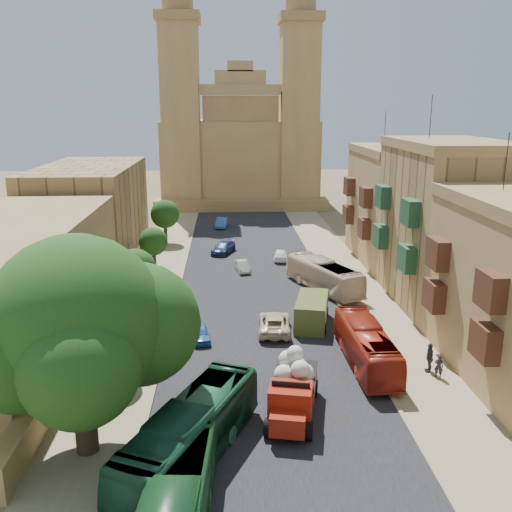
{
  "coord_description": "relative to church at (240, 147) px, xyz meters",
  "views": [
    {
      "loc": [
        -2.53,
        -21.17,
        16.51
      ],
      "look_at": [
        0.0,
        26.0,
        4.0
      ],
      "focal_mm": 40.0,
      "sensor_mm": 36.0,
      "label": 1
    }
  ],
  "objects": [
    {
      "name": "townhouse_c",
      "position": [
        15.95,
        -53.61,
        -2.61
      ],
      "size": [
        9.0,
        14.0,
        17.4
      ],
      "color": "#9E7C47",
      "rests_on": "ground"
    },
    {
      "name": "west_building_mid",
      "position": [
        -18.0,
        -34.61,
        -4.52
      ],
      "size": [
        10.0,
        22.0,
        10.0
      ],
      "primitive_type": "cube",
      "color": "#9E7C47",
      "rests_on": "ground"
    },
    {
      "name": "car_dkblue",
      "position": [
        -2.87,
        -36.04,
        -8.87
      ],
      "size": [
        3.26,
        4.81,
        1.29
      ],
      "primitive_type": "imported",
      "rotation": [
        0.0,
        0.0,
        -0.36
      ],
      "color": "navy",
      "rests_on": "ground"
    },
    {
      "name": "olive_pickup",
      "position": [
        4.0,
        -58.61,
        -8.46
      ],
      "size": [
        3.37,
        5.6,
        2.16
      ],
      "color": "#4E5A22",
      "rests_on": "ground"
    },
    {
      "name": "bus_cream_east",
      "position": [
        6.39,
        -50.05,
        -8.13
      ],
      "size": [
        6.11,
        10.03,
        2.77
      ],
      "primitive_type": "imported",
      "rotation": [
        0.0,
        0.0,
        3.55
      ],
      "color": "beige",
      "rests_on": "ground"
    },
    {
      "name": "bus_green_north",
      "position": [
        -4.35,
        -75.82,
        -7.99
      ],
      "size": [
        6.91,
        11.04,
        3.06
      ],
      "primitive_type": "imported",
      "rotation": [
        0.0,
        0.0,
        -0.43
      ],
      "color": "#194D31",
      "rests_on": "ground"
    },
    {
      "name": "car_blue_b",
      "position": [
        -3.15,
        -21.72,
        -8.85
      ],
      "size": [
        1.79,
        4.17,
        1.34
      ],
      "primitive_type": "imported",
      "rotation": [
        0.0,
        0.0,
        -0.09
      ],
      "color": "#3B69AC",
      "rests_on": "ground"
    },
    {
      "name": "red_truck",
      "position": [
        0.99,
        -71.74,
        -7.91
      ],
      "size": [
        3.6,
        6.57,
        3.65
      ],
      "color": "#971C0B",
      "rests_on": "ground"
    },
    {
      "name": "car_white_a",
      "position": [
        -0.92,
        -43.59,
        -8.97
      ],
      "size": [
        1.71,
        3.48,
        1.1
      ],
      "primitive_type": "imported",
      "rotation": [
        0.0,
        0.0,
        0.17
      ],
      "color": "beige",
      "rests_on": "ground"
    },
    {
      "name": "pedestrian_c",
      "position": [
        10.3,
        -67.03,
        -8.54
      ],
      "size": [
        0.58,
        1.18,
        1.95
      ],
      "primitive_type": "imported",
      "rotation": [
        0.0,
        0.0,
        4.62
      ],
      "color": "#39393B",
      "rests_on": "ground"
    },
    {
      "name": "bus_green_south",
      "position": [
        -4.66,
        -80.97,
        -8.11
      ],
      "size": [
        3.11,
        10.24,
        2.81
      ],
      "primitive_type": "imported",
      "rotation": [
        0.0,
        0.0,
        -0.07
      ],
      "color": "#1A5427",
      "rests_on": "ground"
    },
    {
      "name": "west_building_low",
      "position": [
        -18.0,
        -60.61,
        -5.32
      ],
      "size": [
        10.0,
        28.0,
        8.4
      ],
      "primitive_type": "cube",
      "color": "olive",
      "rests_on": "ground"
    },
    {
      "name": "west_wall",
      "position": [
        -12.5,
        -58.61,
        -8.62
      ],
      "size": [
        1.0,
        40.0,
        1.8
      ],
      "primitive_type": "cube",
      "color": "olive",
      "rests_on": "ground"
    },
    {
      "name": "car_blue_a",
      "position": [
        -4.51,
        -61.21,
        -8.97
      ],
      "size": [
        1.74,
        3.33,
        1.08
      ],
      "primitive_type": "imported",
      "rotation": [
        0.0,
        0.0,
        0.15
      ],
      "color": "#326FAF",
      "rests_on": "ground"
    },
    {
      "name": "church",
      "position": [
        0.0,
        0.0,
        0.0
      ],
      "size": [
        28.0,
        22.5,
        36.3
      ],
      "color": "olive",
      "rests_on": "ground"
    },
    {
      "name": "bus_red_east",
      "position": [
        6.5,
        -65.79,
        -8.17
      ],
      "size": [
        2.43,
        9.71,
        2.69
      ],
      "primitive_type": "imported",
      "rotation": [
        0.0,
        0.0,
        3.16
      ],
      "color": "#9F2716",
      "rests_on": "ground"
    },
    {
      "name": "road_surface",
      "position": [
        0.0,
        -48.61,
        -9.51
      ],
      "size": [
        14.0,
        140.0,
        0.01
      ],
      "primitive_type": "cube",
      "color": "black",
      "rests_on": "ground"
    },
    {
      "name": "ground",
      "position": [
        0.0,
        -78.61,
        -9.52
      ],
      "size": [
        260.0,
        260.0,
        0.0
      ],
      "primitive_type": "plane",
      "color": "brown"
    },
    {
      "name": "street_tree_b",
      "position": [
        -10.0,
        -54.61,
        -6.0
      ],
      "size": [
        3.42,
        3.42,
        5.25
      ],
      "color": "#38261C",
      "rests_on": "ground"
    },
    {
      "name": "street_tree_c",
      "position": [
        -10.0,
        -42.61,
        -6.51
      ],
      "size": [
        2.93,
        2.93,
        4.5
      ],
      "color": "#38261C",
      "rests_on": "ground"
    },
    {
      "name": "kerb_east",
      "position": [
        7.0,
        -48.61,
        -9.46
      ],
      "size": [
        0.25,
        140.0,
        0.12
      ],
      "primitive_type": "cube",
      "color": "#8B7A5B",
      "rests_on": "ground"
    },
    {
      "name": "sidewalk_west",
      "position": [
        -9.5,
        -48.61,
        -9.51
      ],
      "size": [
        5.0,
        140.0,
        0.01
      ],
      "primitive_type": "cube",
      "color": "#8B7A5B",
      "rests_on": "ground"
    },
    {
      "name": "pedestrian_a",
      "position": [
        10.61,
        -67.85,
        -8.76
      ],
      "size": [
        0.65,
        0.55,
        1.5
      ],
      "primitive_type": "imported",
      "rotation": [
        0.0,
        0.0,
        2.73
      ],
      "color": "black",
      "rests_on": "ground"
    },
    {
      "name": "ficus_tree",
      "position": [
        -9.4,
        -74.61,
        -3.06
      ],
      "size": [
        10.92,
        10.05,
        10.92
      ],
      "color": "#38261C",
      "rests_on": "ground"
    },
    {
      "name": "townhouse_d",
      "position": [
        15.95,
        -39.61,
        -3.36
      ],
      "size": [
        9.0,
        14.0,
        15.9
      ],
      "color": "olive",
      "rests_on": "ground"
    },
    {
      "name": "car_cream",
      "position": [
        1.0,
        -59.87,
        -8.82
      ],
      "size": [
        2.69,
        5.19,
        1.4
      ],
      "primitive_type": "imported",
      "rotation": [
        0.0,
        0.0,
        3.07
      ],
      "color": "beige",
      "rests_on": "ground"
    },
    {
      "name": "street_tree_d",
      "position": [
        -10.0,
        -30.61,
        -5.9
      ],
      "size": [
        3.51,
        3.51,
        5.39
      ],
      "color": "#38261C",
      "rests_on": "ground"
    },
    {
      "name": "kerb_west",
      "position": [
        -7.0,
        -48.61,
        -9.46
      ],
      "size": [
        0.25,
        140.0,
        0.12
      ],
      "primitive_type": "cube",
      "color": "#8B7A5B",
      "rests_on": "ground"
    },
    {
      "name": "street_tree_a",
      "position": [
        -10.0,
        -66.61,
        -5.96
      ],
      "size": [
        3.45,
        3.45,
        5.31
      ],
      "color": "#38261C",
      "rests_on": "ground"
    },
    {
      "name": "sidewalk_east",
      "position": [
        9.5,
        -48.61,
        -9.51
      ],
      "size": [
        5.0,
        140.0,
        0.01
      ],
      "primitive_type": "cube",
      "color": "#8B7A5B",
      "rests_on": "ground"
    },
    {
      "name": "car_white_b",
      "position": [
        3.44,
        -39.44,
        -8.88
      ],
      "size": [
        1.87,
        3.85,
        1.27
      ],
      "primitive_type": "imported",
      "rotation": [
        0.0,
        0.0,
        3.04
      ],
      "color": "white",
      "rests_on": "ground"
    }
  ]
}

